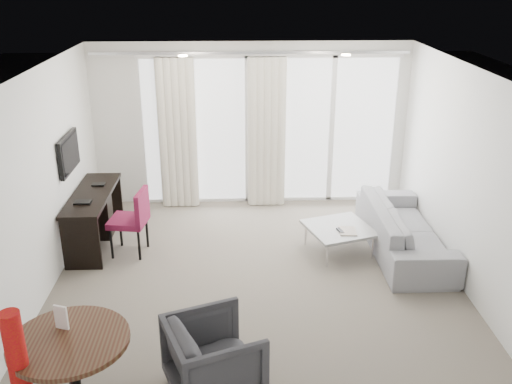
{
  "coord_description": "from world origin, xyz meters",
  "views": [
    {
      "loc": [
        -0.23,
        -5.83,
        3.67
      ],
      "look_at": [
        0.0,
        0.6,
        1.1
      ],
      "focal_mm": 40.0,
      "sensor_mm": 36.0,
      "label": 1
    }
  ],
  "objects_px": {
    "sofa": "(404,229)",
    "rattan_chair_a": "(321,164)",
    "desk": "(94,218)",
    "red_lamp": "(21,382)",
    "tub_armchair": "(214,358)",
    "rattan_chair_b": "(320,139)",
    "desk_chair": "(128,222)",
    "round_table": "(74,378)",
    "coffee_table": "(339,239)"
  },
  "relations": [
    {
      "from": "sofa",
      "to": "rattan_chair_a",
      "type": "relative_size",
      "value": 3.06
    },
    {
      "from": "desk",
      "to": "red_lamp",
      "type": "xyz_separation_m",
      "value": [
        0.29,
        -3.67,
        0.26
      ]
    },
    {
      "from": "desk",
      "to": "red_lamp",
      "type": "height_order",
      "value": "red_lamp"
    },
    {
      "from": "tub_armchair",
      "to": "rattan_chair_a",
      "type": "distance_m",
      "value": 5.63
    },
    {
      "from": "rattan_chair_a",
      "to": "rattan_chair_b",
      "type": "xyz_separation_m",
      "value": [
        0.17,
        1.34,
        0.06
      ]
    },
    {
      "from": "desk",
      "to": "desk_chair",
      "type": "xyz_separation_m",
      "value": [
        0.53,
        -0.31,
        0.08
      ]
    },
    {
      "from": "red_lamp",
      "to": "tub_armchair",
      "type": "xyz_separation_m",
      "value": [
        1.48,
        0.58,
        -0.27
      ]
    },
    {
      "from": "desk",
      "to": "tub_armchair",
      "type": "height_order",
      "value": "desk"
    },
    {
      "from": "rattan_chair_a",
      "to": "rattan_chair_b",
      "type": "relative_size",
      "value": 0.85
    },
    {
      "from": "round_table",
      "to": "red_lamp",
      "type": "xyz_separation_m",
      "value": [
        -0.3,
        -0.32,
        0.24
      ]
    },
    {
      "from": "red_lamp",
      "to": "coffee_table",
      "type": "xyz_separation_m",
      "value": [
        3.09,
        3.28,
        -0.45
      ]
    },
    {
      "from": "desk_chair",
      "to": "sofa",
      "type": "xyz_separation_m",
      "value": [
        3.74,
        -0.07,
        -0.13
      ]
    },
    {
      "from": "round_table",
      "to": "tub_armchair",
      "type": "relative_size",
      "value": 1.25
    },
    {
      "from": "desk_chair",
      "to": "tub_armchair",
      "type": "height_order",
      "value": "desk_chair"
    },
    {
      "from": "coffee_table",
      "to": "rattan_chair_b",
      "type": "bearing_deg",
      "value": 85.6
    },
    {
      "from": "rattan_chair_a",
      "to": "tub_armchair",
      "type": "bearing_deg",
      "value": -114.28
    },
    {
      "from": "rattan_chair_b",
      "to": "rattan_chair_a",
      "type": "bearing_deg",
      "value": -119.64
    },
    {
      "from": "red_lamp",
      "to": "rattan_chair_a",
      "type": "relative_size",
      "value": 1.74
    },
    {
      "from": "round_table",
      "to": "rattan_chair_b",
      "type": "distance_m",
      "value": 7.61
    },
    {
      "from": "desk_chair",
      "to": "rattan_chair_a",
      "type": "height_order",
      "value": "desk_chair"
    },
    {
      "from": "round_table",
      "to": "coffee_table",
      "type": "distance_m",
      "value": 4.08
    },
    {
      "from": "desk",
      "to": "desk_chair",
      "type": "bearing_deg",
      "value": -30.13
    },
    {
      "from": "round_table",
      "to": "rattan_chair_a",
      "type": "xyz_separation_m",
      "value": [
        2.92,
        5.62,
        -0.03
      ]
    },
    {
      "from": "desk_chair",
      "to": "coffee_table",
      "type": "height_order",
      "value": "desk_chair"
    },
    {
      "from": "red_lamp",
      "to": "desk",
      "type": "bearing_deg",
      "value": 94.46
    },
    {
      "from": "sofa",
      "to": "round_table",
      "type": "bearing_deg",
      "value": 128.89
    },
    {
      "from": "desk",
      "to": "sofa",
      "type": "distance_m",
      "value": 4.29
    },
    {
      "from": "red_lamp",
      "to": "rattan_chair_b",
      "type": "xyz_separation_m",
      "value": [
        3.4,
        7.27,
        -0.21
      ]
    },
    {
      "from": "tub_armchair",
      "to": "sofa",
      "type": "height_order",
      "value": "tub_armchair"
    },
    {
      "from": "round_table",
      "to": "sofa",
      "type": "distance_m",
      "value": 4.73
    },
    {
      "from": "round_table",
      "to": "sofa",
      "type": "height_order",
      "value": "round_table"
    },
    {
      "from": "desk",
      "to": "rattan_chair_a",
      "type": "relative_size",
      "value": 2.21
    },
    {
      "from": "red_lamp",
      "to": "tub_armchair",
      "type": "distance_m",
      "value": 1.61
    },
    {
      "from": "sofa",
      "to": "rattan_chair_b",
      "type": "distance_m",
      "value": 4.03
    },
    {
      "from": "desk",
      "to": "rattan_chair_b",
      "type": "height_order",
      "value": "rattan_chair_b"
    },
    {
      "from": "round_table",
      "to": "red_lamp",
      "type": "height_order",
      "value": "red_lamp"
    },
    {
      "from": "tub_armchair",
      "to": "rattan_chair_a",
      "type": "bearing_deg",
      "value": -39.29
    },
    {
      "from": "desk",
      "to": "tub_armchair",
      "type": "distance_m",
      "value": 3.55
    },
    {
      "from": "desk_chair",
      "to": "red_lamp",
      "type": "relative_size",
      "value": 0.73
    },
    {
      "from": "rattan_chair_a",
      "to": "round_table",
      "type": "bearing_deg",
      "value": -123.71
    },
    {
      "from": "red_lamp",
      "to": "tub_armchair",
      "type": "height_order",
      "value": "red_lamp"
    },
    {
      "from": "desk",
      "to": "rattan_chair_b",
      "type": "relative_size",
      "value": 1.89
    },
    {
      "from": "desk_chair",
      "to": "coffee_table",
      "type": "xyz_separation_m",
      "value": [
        2.85,
        -0.08,
        -0.28
      ]
    },
    {
      "from": "sofa",
      "to": "rattan_chair_b",
      "type": "relative_size",
      "value": 2.61
    },
    {
      "from": "desk_chair",
      "to": "tub_armchair",
      "type": "distance_m",
      "value": 3.04
    },
    {
      "from": "desk_chair",
      "to": "rattan_chair_b",
      "type": "bearing_deg",
      "value": 59.27
    },
    {
      "from": "red_lamp",
      "to": "sofa",
      "type": "relative_size",
      "value": 0.57
    },
    {
      "from": "round_table",
      "to": "coffee_table",
      "type": "relative_size",
      "value": 1.22
    },
    {
      "from": "red_lamp",
      "to": "tub_armchair",
      "type": "relative_size",
      "value": 1.59
    },
    {
      "from": "sofa",
      "to": "desk_chair",
      "type": "bearing_deg",
      "value": 88.9
    }
  ]
}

